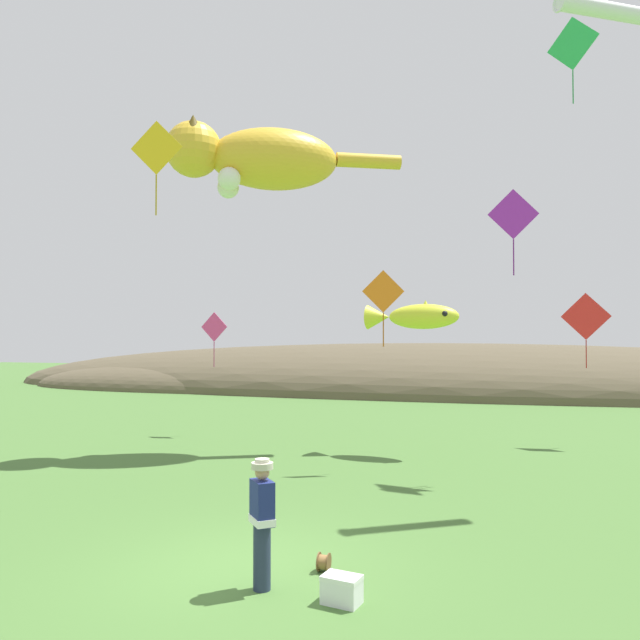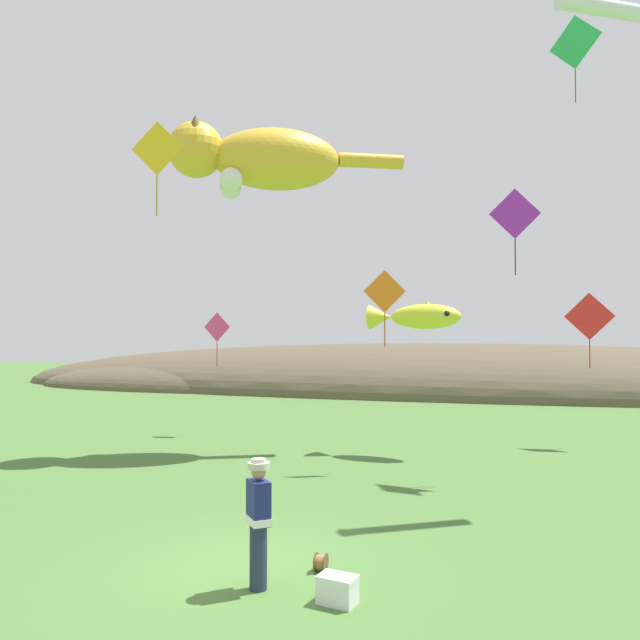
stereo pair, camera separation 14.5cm
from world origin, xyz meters
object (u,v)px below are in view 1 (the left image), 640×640
(festival_attendant, at_px, (262,519))
(kite_diamond_green, at_px, (573,44))
(kite_diamond_gold, at_px, (156,149))
(kite_diamond_pink, at_px, (214,328))
(kite_tube_streamer, at_px, (604,10))
(kite_diamond_orange, at_px, (383,292))
(kite_spool, at_px, (324,562))
(kite_giant_cat, at_px, (257,159))
(picnic_cooler, at_px, (342,589))
(kite_fish_windsock, at_px, (413,316))
(kite_diamond_violet, at_px, (513,215))
(kite_diamond_red, at_px, (586,317))

(festival_attendant, xyz_separation_m, kite_diamond_green, (5.11, 9.62, 10.31))
(kite_diamond_gold, bearing_deg, kite_diamond_pink, 106.89)
(kite_tube_streamer, relative_size, kite_diamond_orange, 1.12)
(kite_spool, bearing_deg, kite_giant_cat, 117.35)
(kite_diamond_pink, bearing_deg, picnic_cooler, -57.99)
(kite_fish_windsock, bearing_deg, kite_tube_streamer, -39.61)
(kite_spool, relative_size, kite_diamond_green, 0.12)
(kite_giant_cat, relative_size, kite_diamond_violet, 3.17)
(kite_diamond_pink, bearing_deg, kite_diamond_red, 5.40)
(kite_fish_windsock, xyz_separation_m, kite_diamond_red, (5.13, 2.77, 0.03))
(kite_spool, height_order, kite_tube_streamer, kite_tube_streamer)
(kite_diamond_orange, distance_m, kite_diamond_pink, 7.96)
(kite_giant_cat, bearing_deg, festival_attendant, -67.83)
(kite_spool, height_order, kite_diamond_violet, kite_diamond_violet)
(kite_giant_cat, xyz_separation_m, kite_diamond_green, (9.11, -0.22, 2.31))
(kite_spool, relative_size, kite_diamond_gold, 0.13)
(kite_fish_windsock, relative_size, kite_diamond_gold, 1.37)
(kite_tube_streamer, distance_m, kite_diamond_pink, 14.88)
(kite_tube_streamer, distance_m, kite_diamond_gold, 10.33)
(kite_diamond_gold, height_order, kite_diamond_violet, kite_diamond_gold)
(picnic_cooler, distance_m, kite_diamond_gold, 10.02)
(kite_diamond_violet, xyz_separation_m, kite_diamond_green, (1.59, 1.54, 4.79))
(festival_attendant, distance_m, kite_diamond_red, 14.92)
(kite_diamond_gold, xyz_separation_m, kite_diamond_violet, (7.61, 3.98, -1.13))
(kite_diamond_orange, relative_size, kite_diamond_pink, 1.03)
(picnic_cooler, relative_size, kite_diamond_green, 0.23)
(kite_fish_windsock, distance_m, kite_diamond_red, 5.83)
(festival_attendant, height_order, kite_diamond_gold, kite_diamond_gold)
(kite_giant_cat, distance_m, kite_diamond_violet, 8.12)
(kite_diamond_red, xyz_separation_m, kite_diamond_green, (-0.73, -3.76, 7.19))
(kite_diamond_red, bearing_deg, kite_tube_streamer, -93.52)
(kite_spool, bearing_deg, kite_diamond_gold, 145.62)
(picnic_cooler, bearing_deg, kite_tube_streamer, 57.96)
(kite_spool, bearing_deg, picnic_cooler, -62.49)
(kite_spool, xyz_separation_m, kite_giant_cat, (-4.65, 8.98, 8.81))
(kite_diamond_gold, bearing_deg, picnic_cooler, -38.85)
(picnic_cooler, height_order, kite_diamond_green, kite_diamond_green)
(kite_spool, relative_size, kite_giant_cat, 0.04)
(festival_attendant, xyz_separation_m, kite_diamond_pink, (-6.56, 12.20, 2.81))
(picnic_cooler, bearing_deg, kite_diamond_orange, 96.31)
(kite_diamond_gold, xyz_separation_m, kite_diamond_green, (9.20, 5.52, 3.67))
(kite_diamond_gold, bearing_deg, kite_giant_cat, 89.14)
(picnic_cooler, xyz_separation_m, kite_diamond_red, (4.68, 13.51, 3.90))
(kite_giant_cat, xyz_separation_m, kite_diamond_violet, (7.53, -1.77, -2.48))
(kite_fish_windsock, height_order, kite_diamond_pink, kite_fish_windsock)
(kite_diamond_green, bearing_deg, kite_diamond_orange, -163.13)
(picnic_cooler, distance_m, kite_diamond_violet, 10.61)
(kite_diamond_red, distance_m, kite_diamond_violet, 6.26)
(kite_fish_windsock, bearing_deg, kite_diamond_pink, 167.58)
(picnic_cooler, distance_m, kite_diamond_green, 15.28)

